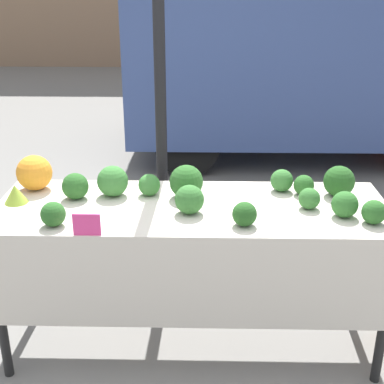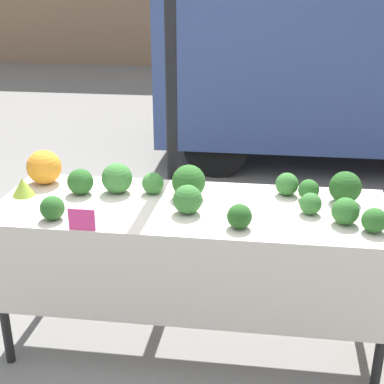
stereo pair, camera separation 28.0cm
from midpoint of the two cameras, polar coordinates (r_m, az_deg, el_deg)
ground_plane at (r=3.28m, az=2.53°, el=-15.66°), size 40.00×40.00×0.00m
tent_pole at (r=3.26m, az=0.27°, el=11.30°), size 0.07×0.07×2.79m
parked_truck at (r=6.37m, az=16.29°, el=14.17°), size 4.06×2.04×2.28m
market_table at (r=2.82m, az=2.67°, el=-4.27°), size 2.09×0.73×0.88m
orange_cauliflower at (r=3.18m, az=-13.11°, el=2.56°), size 0.20×0.20×0.20m
romanesco_head at (r=3.05m, az=-15.12°, el=0.48°), size 0.13×0.13×0.10m
broccoli_head_0 at (r=3.00m, az=18.63°, el=0.44°), size 0.17×0.17×0.17m
broccoli_head_1 at (r=2.97m, az=-1.52°, el=0.89°), size 0.12×0.12×0.12m
broccoli_head_2 at (r=2.81m, az=15.34°, el=-1.27°), size 0.11×0.11×0.11m
broccoli_head_3 at (r=2.99m, az=14.98°, el=0.18°), size 0.11×0.11×0.11m
broccoli_head_4 at (r=2.98m, az=-5.36°, el=1.43°), size 0.17×0.17×0.17m
broccoli_head_5 at (r=2.71m, az=21.72°, el=-2.90°), size 0.12×0.12×0.12m
broccoli_head_6 at (r=3.02m, az=12.72°, el=0.78°), size 0.13×0.13×0.13m
broccoli_head_7 at (r=2.75m, az=18.88°, el=-2.01°), size 0.13×0.13×0.13m
broccoli_head_8 at (r=2.59m, az=8.18°, el=-2.66°), size 0.12×0.12×0.12m
broccoli_head_9 at (r=2.90m, az=2.40°, el=1.07°), size 0.18×0.18×0.18m
broccoli_head_10 at (r=2.72m, az=2.46°, el=-0.85°), size 0.15×0.15×0.15m
broccoli_head_11 at (r=2.71m, az=-11.85°, el=-1.74°), size 0.12×0.12×0.12m
broccoli_head_12 at (r=2.99m, az=-9.23°, el=1.04°), size 0.14×0.14×0.14m
price_sign at (r=2.57m, az=-8.66°, el=-3.01°), size 0.13×0.01×0.11m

